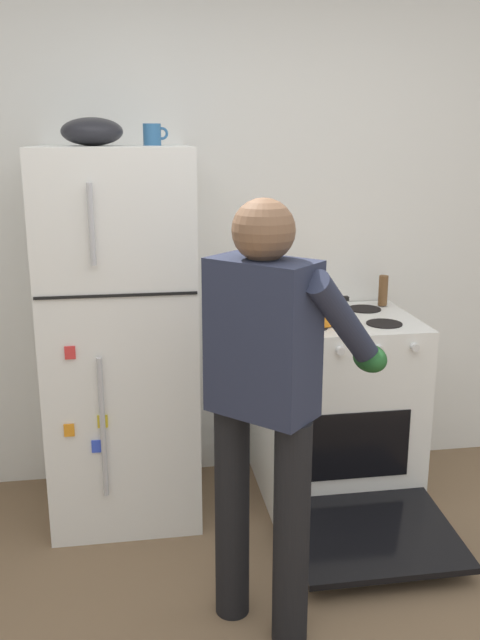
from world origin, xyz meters
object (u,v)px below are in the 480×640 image
object	(u,v)px
red_pot	(310,308)
pepper_mill	(383,290)
refrigerator	(120,337)
mixing_bowl	(92,132)
person_cook	(269,383)
coffee_mug	(153,134)
stove_range	(336,408)

from	to	relation	value
red_pot	pepper_mill	size ratio (longest dim) A/B	2.42
refrigerator	mixing_bowl	xyz separation A→B (m)	(-0.08, 0.00, 0.93)
person_cook	red_pot	distance (m)	0.97
refrigerator	mixing_bowl	size ratio (longest dim) A/B	6.53
refrigerator	person_cook	xyz separation A→B (m)	(0.52, -0.94, 0.09)
red_pot	refrigerator	bearing A→B (deg)	176.84
person_cook	refrigerator	bearing A→B (deg)	118.90
person_cook	coffee_mug	distance (m)	1.34
refrigerator	person_cook	bearing A→B (deg)	-61.10
refrigerator	red_pot	xyz separation A→B (m)	(0.90, -0.05, 0.12)
coffee_mug	mixing_bowl	bearing A→B (deg)	-169.22
refrigerator	red_pot	size ratio (longest dim) A/B	4.59
coffee_mug	stove_range	bearing A→B (deg)	-4.43
pepper_mill	mixing_bowl	size ratio (longest dim) A/B	0.59
stove_range	red_pot	distance (m)	0.56
stove_range	red_pot	size ratio (longest dim) A/B	3.23
coffee_mug	mixing_bowl	world-z (taller)	mixing_bowl
person_cook	mixing_bowl	size ratio (longest dim) A/B	5.99
stove_range	coffee_mug	xyz separation A→B (m)	(-0.88, 0.07, 1.34)
refrigerator	coffee_mug	size ratio (longest dim) A/B	15.58
stove_range	coffee_mug	bearing A→B (deg)	175.57
stove_range	pepper_mill	world-z (taller)	pepper_mill
red_pot	coffee_mug	distance (m)	1.08
coffee_mug	mixing_bowl	distance (m)	0.27
person_cook	pepper_mill	size ratio (longest dim) A/B	10.18
red_pot	mixing_bowl	size ratio (longest dim) A/B	1.42
coffee_mug	person_cook	bearing A→B (deg)	-71.22
person_cook	coffee_mug	xyz separation A→B (m)	(-0.34, 0.99, 0.83)
pepper_mill	red_pot	bearing A→B (deg)	-151.48
coffee_mug	mixing_bowl	xyz separation A→B (m)	(-0.26, -0.05, 0.01)
refrigerator	pepper_mill	xyz separation A→B (m)	(1.36, 0.20, 0.13)
refrigerator	red_pot	distance (m)	0.91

